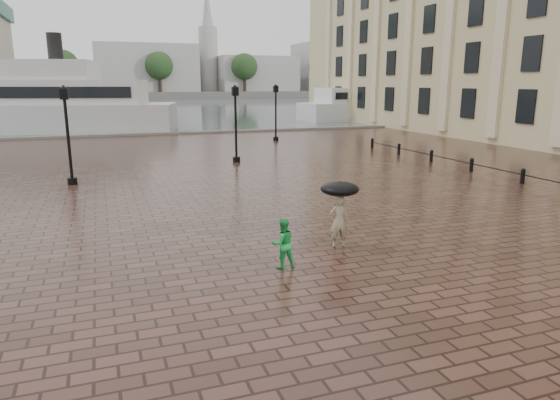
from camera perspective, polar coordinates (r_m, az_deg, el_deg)
name	(u,v)px	position (r m, az deg, el deg)	size (l,w,h in m)	color
ground	(258,229)	(16.25, -2.57, -3.34)	(300.00, 300.00, 0.00)	#362118
harbour_water	(123,106)	(107.09, -17.52, 10.17)	(240.00, 240.00, 0.00)	#4C585C
quay_edge	(154,135)	(47.34, -14.19, 7.23)	(80.00, 0.60, 0.30)	slate
far_shore	(113,94)	(174.99, -18.58, 11.39)	(300.00, 60.00, 2.00)	#4C4C47
distant_skyline	(262,68)	(173.17, -2.04, 14.83)	(102.50, 22.00, 33.00)	#9D9A95
far_trees	(113,65)	(153.03, -18.58, 14.37)	(188.00, 8.00, 13.50)	#2D2119
bollard_row	(472,164)	(28.64, 21.05, 3.85)	(0.22, 21.22, 0.73)	black
street_lamps	(152,121)	(32.62, -14.44, 8.77)	(21.44, 14.44, 4.40)	black
adult_pedestrian	(339,221)	(14.46, 6.75, -2.42)	(0.55, 0.36, 1.51)	tan
child_pedestrian	(283,243)	(12.73, 0.32, -4.99)	(0.63, 0.49, 1.30)	green
ferry_near	(24,103)	(54.04, -27.20, 9.82)	(28.70, 13.50, 9.16)	silver
ferry_far	(384,102)	(67.62, 11.85, 10.95)	(23.16, 7.01, 7.49)	silver
umbrella	(340,189)	(14.23, 6.85, 1.27)	(1.10, 1.10, 1.09)	black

